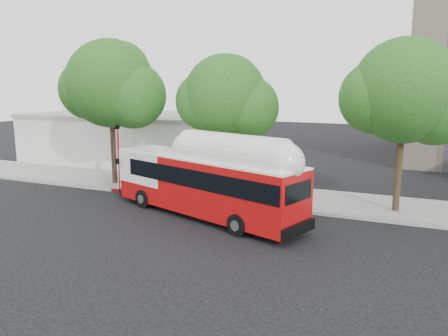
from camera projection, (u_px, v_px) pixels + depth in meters
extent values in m
plane|color=black|center=(197.00, 224.00, 21.62)|extent=(120.00, 120.00, 0.00)
cube|color=gray|center=(243.00, 193.00, 27.48)|extent=(60.00, 5.00, 0.15)
cube|color=gray|center=(227.00, 203.00, 25.13)|extent=(60.00, 0.30, 0.15)
cube|color=maroon|center=(181.00, 198.00, 26.27)|extent=(10.00, 0.32, 0.16)
cylinder|color=#2D2116|center=(113.00, 141.00, 29.45)|extent=(0.36, 0.36, 6.08)
sphere|color=#1C4E16|center=(110.00, 84.00, 28.73)|extent=(5.80, 5.80, 5.80)
sphere|color=#1C4E16|center=(133.00, 95.00, 28.45)|extent=(4.35, 4.35, 4.35)
cylinder|color=#2D2116|center=(225.00, 151.00, 26.91)|extent=(0.36, 0.36, 5.44)
sphere|color=#1C4E16|center=(225.00, 96.00, 26.27)|extent=(5.00, 5.00, 5.00)
sphere|color=#1C4E16|center=(248.00, 107.00, 26.05)|extent=(3.75, 3.75, 3.75)
cylinder|color=#2D2116|center=(399.00, 160.00, 22.88)|extent=(0.36, 0.36, 5.76)
sphere|color=#1C4E16|center=(404.00, 91.00, 22.20)|extent=(5.40, 5.40, 5.40)
sphere|color=#1C4E16|center=(435.00, 105.00, 21.95)|extent=(4.05, 4.05, 4.05)
cube|color=silver|center=(126.00, 138.00, 39.25)|extent=(16.00, 10.00, 4.00)
cube|color=gray|center=(125.00, 115.00, 38.85)|extent=(16.20, 10.20, 0.30)
cube|color=#AA0B0C|center=(204.00, 185.00, 22.51)|extent=(11.51, 6.05, 2.74)
cube|color=black|center=(211.00, 175.00, 22.10)|extent=(10.46, 5.73, 0.90)
cube|color=white|center=(204.00, 158.00, 22.25)|extent=(11.48, 5.98, 0.09)
cube|color=white|center=(232.00, 157.00, 20.96)|extent=(6.33, 3.77, 0.52)
cube|color=black|center=(133.00, 189.00, 26.82)|extent=(1.27, 1.85, 0.06)
imported|color=navy|center=(133.00, 182.00, 26.73)|extent=(1.07, 1.72, 0.85)
cylinder|color=red|center=(119.00, 160.00, 28.02)|extent=(0.12, 0.12, 4.02)
cube|color=black|center=(117.00, 127.00, 27.62)|extent=(0.05, 0.40, 0.25)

